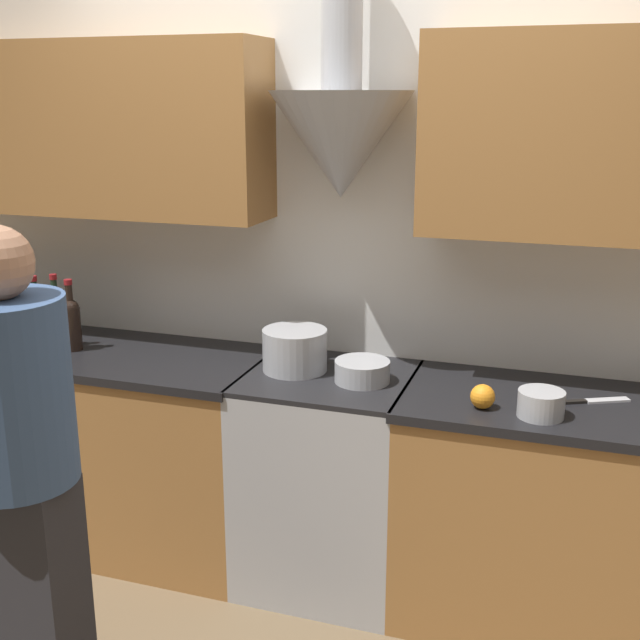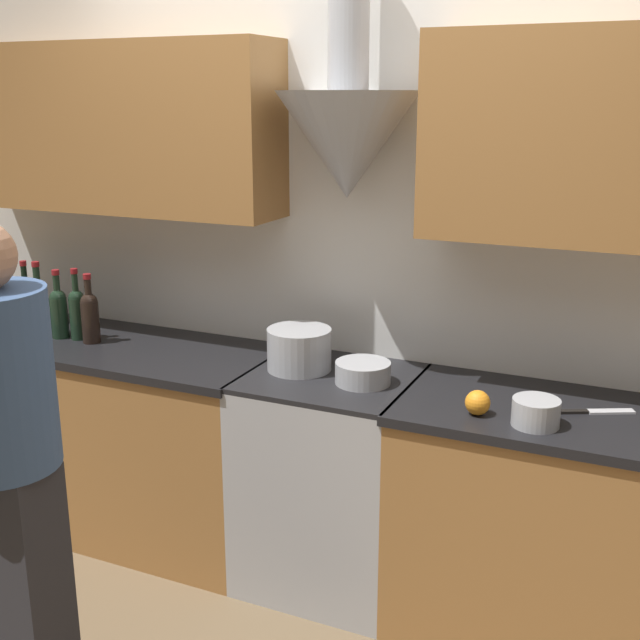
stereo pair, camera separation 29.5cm
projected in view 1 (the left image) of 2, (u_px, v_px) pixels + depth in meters
ground_plane at (302, 622)px, 3.06m from camera, size 12.00×12.00×0.00m
wall_back at (327, 214)px, 3.22m from camera, size 8.40×0.54×2.60m
counter_left at (93, 443)px, 3.56m from camera, size 1.58×0.62×0.89m
counter_right at (545, 512)px, 2.97m from camera, size 1.08×0.62×0.89m
stove_range at (328, 478)px, 3.23m from camera, size 0.64×0.60×0.89m
wine_bottle_3 at (1, 311)px, 3.52m from camera, size 0.07×0.07×0.33m
wine_bottle_4 at (15, 313)px, 3.47m from camera, size 0.08×0.08×0.34m
wine_bottle_5 at (37, 318)px, 3.44m from camera, size 0.08×0.08×0.31m
wine_bottle_6 at (57, 318)px, 3.43m from camera, size 0.07×0.07×0.32m
wine_bottle_7 at (71, 321)px, 3.39m from camera, size 0.08×0.08×0.31m
stock_pot at (295, 350)px, 3.15m from camera, size 0.25×0.25×0.17m
mixing_bowl at (362, 371)px, 3.03m from camera, size 0.21×0.21×0.08m
orange_fruit at (483, 397)px, 2.77m from camera, size 0.09×0.09×0.09m
saucepan at (541, 404)px, 2.70m from camera, size 0.16×0.16×0.09m
chefs_knife at (595, 401)px, 2.84m from camera, size 0.24×0.14×0.01m
person_foreground_left at (20, 483)px, 2.24m from camera, size 0.33×0.33×1.62m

